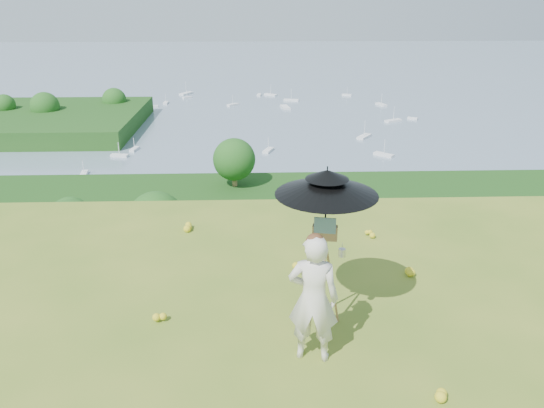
{
  "coord_description": "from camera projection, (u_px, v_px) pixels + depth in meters",
  "views": [
    {
      "loc": [
        -0.11,
        -3.56,
        4.12
      ],
      "look_at": [
        0.17,
        4.72,
        0.81
      ],
      "focal_mm": 35.0,
      "sensor_mm": 36.0,
      "label": 1
    }
  ],
  "objects": [
    {
      "name": "harbor_town",
      "position": [
        256.0,
        217.0,
        85.39
      ],
      "size": [
        110.0,
        22.0,
        5.0
      ],
      "primitive_type": null,
      "color": "beige",
      "rests_on": "shoreline_tier"
    },
    {
      "name": "painter",
      "position": [
        313.0,
        299.0,
        6.15
      ],
      "size": [
        0.66,
        0.5,
        1.63
      ],
      "primitive_type": "imported",
      "rotation": [
        0.0,
        0.0,
        2.95
      ],
      "color": "silver",
      "rests_on": "ground"
    },
    {
      "name": "slope_trees",
      "position": [
        257.0,
        247.0,
        42.89
      ],
      "size": [
        110.0,
        50.0,
        6.0
      ],
      "primitive_type": null,
      "color": "#205519",
      "rests_on": "forest_slope"
    },
    {
      "name": "painter_cap",
      "position": [
        315.0,
        239.0,
        5.86
      ],
      "size": [
        0.22,
        0.26,
        0.1
      ],
      "primitive_type": null,
      "rotation": [
        0.0,
        0.0,
        -0.03
      ],
      "color": "#C36B6C",
      "rests_on": "painter"
    },
    {
      "name": "moored_boats",
      "position": [
        215.0,
        122.0,
        166.35
      ],
      "size": [
        140.0,
        140.0,
        0.7
      ],
      "primitive_type": null,
      "color": "white",
      "rests_on": "bay_water"
    },
    {
      "name": "shoreline_tier",
      "position": [
        257.0,
        253.0,
        87.8
      ],
      "size": [
        170.0,
        28.0,
        8.0
      ],
      "primitive_type": "cube",
      "color": "slate",
      "rests_on": "bay_water"
    },
    {
      "name": "forest_slope",
      "position": [
        259.0,
        385.0,
        48.08
      ],
      "size": [
        140.0,
        56.0,
        22.0
      ],
      "primitive_type": "cube",
      "color": "#143E11",
      "rests_on": "bay_water"
    },
    {
      "name": "bay_water",
      "position": [
        254.0,
        83.0,
        240.19
      ],
      "size": [
        700.0,
        700.0,
        0.0
      ],
      "primitive_type": "plane",
      "color": "slate",
      "rests_on": "ground"
    },
    {
      "name": "field_easel",
      "position": [
        323.0,
        274.0,
        6.7
      ],
      "size": [
        0.72,
        0.72,
        1.61
      ],
      "primitive_type": null,
      "rotation": [
        0.0,
        0.0,
        -0.2
      ],
      "color": "#925D3D",
      "rests_on": "ground"
    },
    {
      "name": "peninsula",
      "position": [
        2.0,
        113.0,
        157.1
      ],
      "size": [
        90.0,
        60.0,
        12.0
      ],
      "primitive_type": null,
      "color": "#143E11",
      "rests_on": "bay_water"
    },
    {
      "name": "sun_umbrella",
      "position": [
        326.0,
        202.0,
        6.37
      ],
      "size": [
        1.28,
        1.28,
        0.9
      ],
      "primitive_type": null,
      "rotation": [
        0.0,
        0.0,
        -0.03
      ],
      "color": "black",
      "rests_on": "field_easel"
    }
  ]
}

